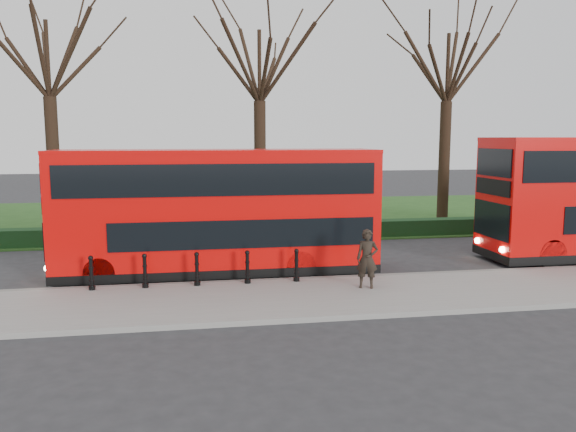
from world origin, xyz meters
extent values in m
plane|color=#28282B|center=(0.00, 0.00, 0.00)|extent=(120.00, 120.00, 0.00)
cube|color=gray|center=(0.00, -3.00, 0.07)|extent=(60.00, 4.00, 0.15)
cube|color=slate|center=(0.00, -1.00, 0.07)|extent=(60.00, 0.25, 0.16)
cube|color=#1F4617|center=(0.00, 15.00, 0.03)|extent=(60.00, 18.00, 0.06)
cube|color=black|center=(0.00, 6.80, 0.40)|extent=(60.00, 0.90, 0.80)
cube|color=yellow|center=(0.00, -0.70, 0.01)|extent=(60.00, 0.10, 0.01)
cube|color=yellow|center=(0.00, -0.50, 0.01)|extent=(60.00, 0.10, 0.01)
cylinder|color=black|center=(-8.00, 10.00, 3.32)|extent=(0.60, 0.60, 6.63)
cylinder|color=black|center=(2.00, 10.00, 3.27)|extent=(0.60, 0.60, 6.54)
cylinder|color=black|center=(12.00, 10.00, 3.31)|extent=(0.60, 0.60, 6.62)
cylinder|color=black|center=(-4.47, -1.35, 0.65)|extent=(0.15, 0.15, 1.00)
cylinder|color=black|center=(-2.90, -1.35, 0.65)|extent=(0.15, 0.15, 1.00)
cylinder|color=black|center=(-1.33, -1.35, 0.65)|extent=(0.15, 0.15, 1.00)
cylinder|color=black|center=(0.24, -1.35, 0.65)|extent=(0.15, 0.15, 1.00)
cylinder|color=black|center=(1.81, -1.35, 0.65)|extent=(0.15, 0.15, 1.00)
cube|color=red|center=(-0.55, 0.51, 2.32)|extent=(10.75, 2.44, 3.96)
cube|color=black|center=(-0.55, 0.51, 0.29)|extent=(10.77, 2.46, 0.29)
cube|color=black|center=(0.23, -0.72, 1.61)|extent=(8.60, 0.04, 0.93)
cube|color=black|center=(-0.55, -0.72, 3.37)|extent=(10.16, 0.04, 1.03)
cube|color=black|center=(-5.94, 0.51, 2.64)|extent=(0.06, 2.15, 0.54)
cylinder|color=black|center=(-4.36, -0.57, 0.49)|extent=(0.98, 0.29, 0.98)
cylinder|color=black|center=(-4.36, 1.58, 0.49)|extent=(0.98, 0.29, 0.98)
cylinder|color=black|center=(2.09, -0.57, 0.49)|extent=(0.98, 0.29, 0.98)
cylinder|color=black|center=(2.09, 1.58, 0.49)|extent=(0.98, 0.29, 0.98)
cube|color=black|center=(9.61, 0.68, 2.89)|extent=(0.06, 2.35, 0.59)
cylinder|color=black|center=(11.34, -0.50, 0.53)|extent=(1.07, 0.32, 1.07)
cylinder|color=black|center=(11.34, 1.86, 0.53)|extent=(1.07, 0.32, 1.07)
imported|color=black|center=(3.79, -2.48, 1.05)|extent=(0.76, 0.61, 1.80)
camera|label=1|loc=(-1.36, -18.56, 4.69)|focal=35.00mm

